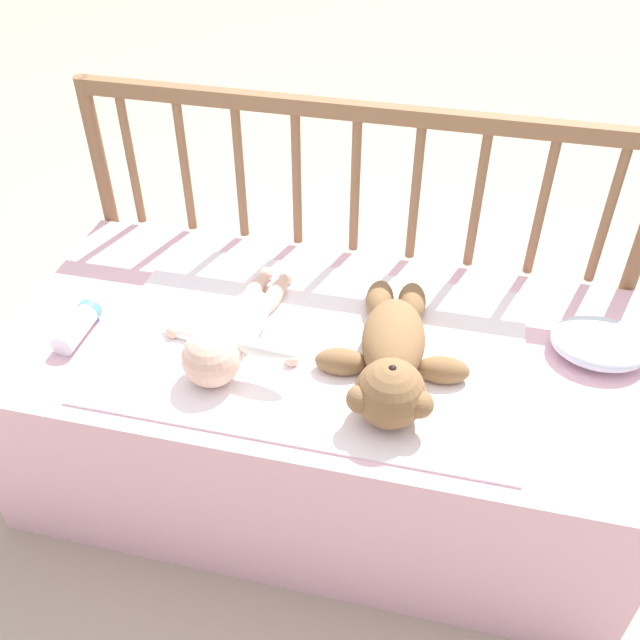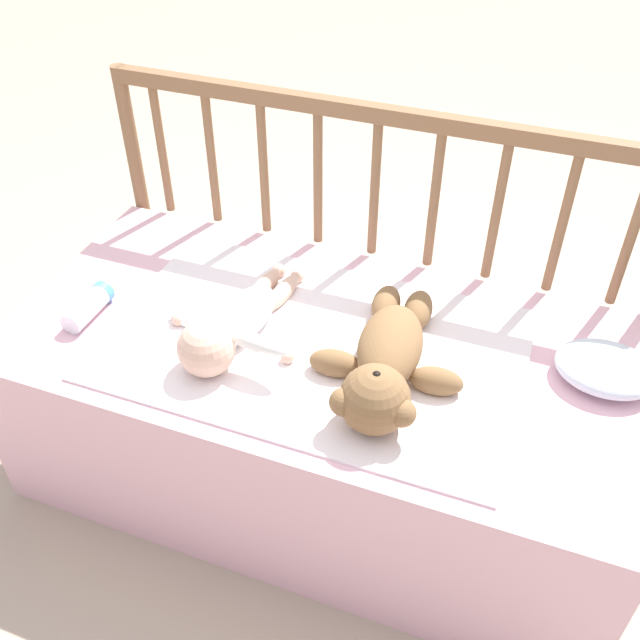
# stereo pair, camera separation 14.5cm
# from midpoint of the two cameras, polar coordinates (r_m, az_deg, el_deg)

# --- Properties ---
(ground_plane) EXTENTS (12.00, 12.00, 0.00)m
(ground_plane) POSITION_cam_midpoint_polar(r_m,az_deg,el_deg) (1.81, -2.29, -11.98)
(ground_plane) COLOR tan
(crib_mattress) EXTENTS (1.33, 0.65, 0.43)m
(crib_mattress) POSITION_cam_midpoint_polar(r_m,az_deg,el_deg) (1.64, -2.49, -7.35)
(crib_mattress) COLOR #EDB7C6
(crib_mattress) RESTS_ON ground_plane
(crib_rail) EXTENTS (1.33, 0.04, 0.80)m
(crib_rail) POSITION_cam_midpoint_polar(r_m,az_deg,el_deg) (1.68, 0.31, 9.67)
(crib_rail) COLOR brown
(crib_rail) RESTS_ON ground_plane
(blanket) EXTENTS (0.85, 0.54, 0.01)m
(blanket) POSITION_cam_midpoint_polar(r_m,az_deg,el_deg) (1.48, -3.28, -2.12)
(blanket) COLOR white
(blanket) RESTS_ON crib_mattress
(teddy_bear) EXTENTS (0.31, 0.44, 0.13)m
(teddy_bear) POSITION_cam_midpoint_polar(r_m,az_deg,el_deg) (1.38, 2.84, -3.01)
(teddy_bear) COLOR olive
(teddy_bear) RESTS_ON crib_mattress
(baby) EXTENTS (0.32, 0.41, 0.12)m
(baby) POSITION_cam_midpoint_polar(r_m,az_deg,el_deg) (1.46, -9.89, -1.16)
(baby) COLOR white
(baby) RESTS_ON crib_mattress
(baby_bottle) EXTENTS (0.05, 0.16, 0.05)m
(baby_bottle) POSITION_cam_midpoint_polar(r_m,az_deg,el_deg) (1.60, -21.18, -0.35)
(baby_bottle) COLOR white
(baby_bottle) RESTS_ON crib_mattress
(small_pillow) EXTENTS (0.20, 0.16, 0.06)m
(small_pillow) POSITION_cam_midpoint_polar(r_m,az_deg,el_deg) (1.52, 18.99, -1.89)
(small_pillow) COLOR silver
(small_pillow) RESTS_ON crib_mattress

